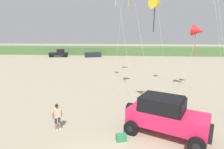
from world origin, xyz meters
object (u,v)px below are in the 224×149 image
at_px(distant_sedan, 93,55).
at_px(kite_red_delta, 157,3).
at_px(cooler_box, 121,137).
at_px(person_watching, 57,115).
at_px(kite_blue_swept, 198,31).
at_px(jeep, 166,115).
at_px(distant_pickup, 59,53).

relative_size(distant_sedan, kite_red_delta, 0.51).
relative_size(cooler_box, distant_sedan, 0.13).
relative_size(person_watching, kite_blue_swept, 0.25).
xyz_separation_m(cooler_box, kite_red_delta, (2.08, 3.69, 7.52)).
bearing_deg(jeep, distant_sedan, 106.85).
bearing_deg(distant_sedan, person_watching, -100.91).
distance_m(kite_blue_swept, kite_red_delta, 7.86).
distance_m(cooler_box, distant_pickup, 42.34).
height_order(kite_blue_swept, kite_red_delta, kite_red_delta).
distance_m(jeep, cooler_box, 2.84).
distance_m(jeep, person_watching, 6.43).
height_order(person_watching, cooler_box, person_watching).
bearing_deg(cooler_box, distant_pickup, 97.84).
height_order(jeep, kite_red_delta, kite_red_delta).
relative_size(distant_pickup, kite_red_delta, 0.58).
distance_m(person_watching, cooler_box, 4.09).
bearing_deg(person_watching, cooler_box, -12.80).
distance_m(person_watching, kite_blue_swept, 14.84).
bearing_deg(distant_pickup, kite_blue_swept, -49.24).
bearing_deg(distant_sedan, kite_blue_swept, -80.07).
relative_size(jeep, cooler_box, 8.93).
bearing_deg(jeep, kite_blue_swept, 63.79).
relative_size(distant_pickup, distant_sedan, 1.14).
height_order(jeep, distant_sedan, jeep).
height_order(cooler_box, kite_red_delta, kite_red_delta).
bearing_deg(distant_sedan, kite_red_delta, -91.07).
bearing_deg(distant_pickup, distant_sedan, 3.91).
xyz_separation_m(jeep, kite_red_delta, (-0.42, 2.79, 6.51)).
relative_size(jeep, person_watching, 3.00).
height_order(person_watching, distant_pickup, distant_pickup).
height_order(jeep, person_watching, jeep).
xyz_separation_m(person_watching, distant_sedan, (-5.12, 38.09, -0.34)).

